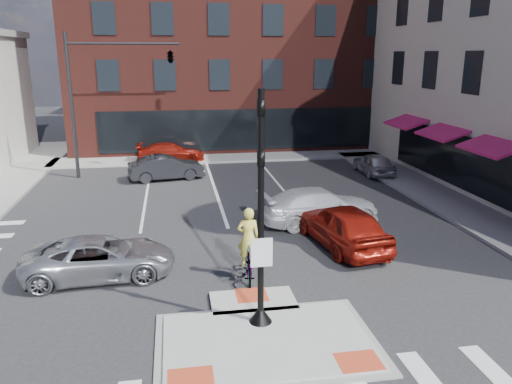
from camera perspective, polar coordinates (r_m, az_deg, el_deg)
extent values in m
plane|color=#28282B|center=(13.19, 0.83, -15.87)|extent=(120.00, 120.00, 0.00)
cube|color=gray|center=(12.75, 1.25, -16.91)|extent=(5.40, 3.60, 0.06)
cube|color=#A8A8A3|center=(12.74, 1.26, -16.79)|extent=(5.00, 3.20, 0.12)
cube|color=#A8A8A3|center=(14.53, -0.32, -12.42)|extent=(2.40, 1.40, 0.12)
cube|color=#CE4324|center=(11.55, -7.48, -20.38)|extent=(1.00, 0.80, 0.01)
cube|color=#CE4324|center=(12.20, 11.66, -18.41)|extent=(1.00, 0.80, 0.01)
cube|color=#CE4324|center=(14.76, -0.51, -11.67)|extent=(0.90, 0.90, 0.01)
cube|color=gray|center=(33.04, -25.02, 2.20)|extent=(3.00, 20.00, 0.15)
cube|color=gray|center=(25.59, 21.04, -0.92)|extent=(3.00, 24.00, 0.15)
cube|color=gray|center=(34.13, -0.82, 4.06)|extent=(26.00, 3.00, 0.15)
cube|color=#4F1E18|center=(43.37, -2.94, 16.36)|extent=(24.00, 18.00, 15.00)
cube|color=black|center=(34.81, -1.08, 7.17)|extent=(20.00, 0.12, 2.80)
cube|color=black|center=(25.84, 23.69, 2.68)|extent=(0.12, 16.00, 2.60)
cube|color=#DB1D69|center=(25.23, 22.68, 5.64)|extent=(1.46, 3.00, 0.58)
cube|color=#DB1D69|center=(30.42, 16.75, 7.68)|extent=(1.46, 3.00, 0.58)
cube|color=slate|center=(63.13, -11.60, 13.55)|extent=(10.00, 12.00, 10.00)
cube|color=brown|center=(66.00, 0.13, 14.79)|extent=(12.00, 12.00, 12.00)
cone|color=black|center=(13.35, 0.52, -13.72)|extent=(0.60, 0.60, 0.45)
cylinder|color=black|center=(12.21, 0.56, -1.96)|extent=(0.16, 0.16, 5.80)
cube|color=white|center=(12.48, 0.64, -6.94)|extent=(0.55, 0.04, 0.75)
imported|color=black|center=(11.75, 0.58, 7.86)|extent=(0.18, 0.22, 1.10)
imported|color=black|center=(11.97, 0.57, 2.16)|extent=(0.18, 0.22, 1.10)
cylinder|color=black|center=(29.71, -20.31, 9.05)|extent=(0.20, 0.20, 8.00)
cylinder|color=black|center=(29.18, -14.93, 16.09)|extent=(6.00, 0.14, 0.14)
imported|color=black|center=(29.07, -9.77, 15.19)|extent=(0.48, 2.24, 0.90)
imported|color=#A9ABB1|center=(16.63, -17.42, -7.17)|extent=(4.81, 2.44, 1.30)
imported|color=maroon|center=(18.55, 9.87, -3.78)|extent=(2.63, 4.99, 1.62)
imported|color=white|center=(20.97, 7.25, -1.59)|extent=(5.32, 2.72, 1.48)
imported|color=#25252A|center=(28.49, -10.21, 2.76)|extent=(4.36, 2.16, 1.38)
imported|color=silver|center=(30.08, 13.31, 3.17)|extent=(1.55, 3.78, 1.28)
imported|color=maroon|center=(33.16, -9.71, 4.47)|extent=(4.42, 2.00, 1.26)
imported|color=#3F3F44|center=(15.77, -0.87, -8.29)|extent=(0.87, 1.97, 1.00)
imported|color=#E0D54F|center=(15.42, -0.88, -5.21)|extent=(0.75, 0.53, 1.91)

